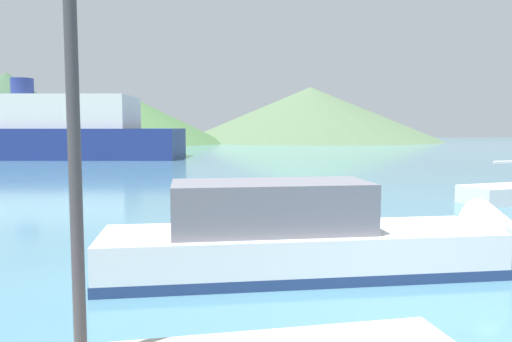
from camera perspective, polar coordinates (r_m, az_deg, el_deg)
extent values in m
cylinder|color=#38383D|center=(4.91, -20.21, 7.71)|extent=(0.12, 0.12, 5.00)
cube|color=white|center=(9.88, 5.01, -9.15)|extent=(7.68, 2.46, 0.86)
cube|color=navy|center=(9.96, 4.99, -10.99)|extent=(7.72, 2.47, 0.20)
cone|color=white|center=(11.70, 27.07, -7.44)|extent=(1.47, 2.00, 1.93)
cube|color=slate|center=(9.59, 1.73, -4.04)|extent=(3.84, 1.84, 0.95)
cube|color=navy|center=(50.74, -24.94, 2.89)|extent=(29.63, 13.49, 2.71)
cube|color=silver|center=(50.74, -25.06, 6.10)|extent=(20.98, 10.61, 2.97)
cylinder|color=navy|center=(50.85, -25.16, 8.67)|extent=(1.99, 1.99, 1.60)
cylinder|color=orange|center=(16.10, -6.48, -4.58)|extent=(0.74, 0.74, 0.33)
sphere|color=orange|center=(16.03, -6.49, -3.09)|extent=(0.51, 0.51, 0.51)
cone|color=#38563D|center=(100.90, -26.48, 6.50)|extent=(34.78, 34.78, 12.67)
cone|color=#3D6038|center=(89.63, -13.75, 5.59)|extent=(32.27, 32.27, 7.84)
cone|color=#4C6647|center=(103.00, 6.22, 6.48)|extent=(52.53, 52.53, 10.95)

